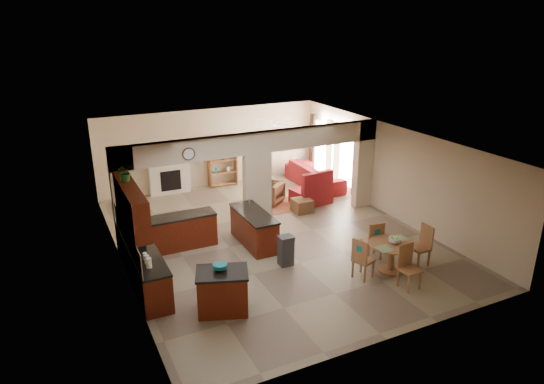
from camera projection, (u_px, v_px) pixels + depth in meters
name	position (u px, v px, depth m)	size (l,w,h in m)	color
floor	(272.00, 238.00, 13.47)	(10.00, 10.00, 0.00)	#83765A
ceiling	(272.00, 140.00, 12.51)	(10.00, 10.00, 0.00)	white
wall_back	(211.00, 148.00, 17.22)	(8.00, 8.00, 0.00)	beige
wall_front	(393.00, 275.00, 8.76)	(8.00, 8.00, 0.00)	beige
wall_left	(119.00, 216.00, 11.35)	(10.00, 10.00, 0.00)	beige
wall_right	(391.00, 171.00, 14.63)	(10.00, 10.00, 0.00)	beige
partition_left_pier	(125.00, 200.00, 12.32)	(0.60, 0.25, 2.80)	beige
partition_center_pier	(257.00, 190.00, 13.94)	(0.80, 0.25, 2.20)	beige
partition_right_pier	(364.00, 164.00, 15.35)	(0.60, 0.25, 2.80)	beige
partition_header	(257.00, 143.00, 13.46)	(8.00, 0.25, 0.60)	beige
kitchen_counter	(156.00, 250.00, 11.76)	(2.52, 3.29, 1.48)	#3C0907
upper_cabinets	(131.00, 205.00, 10.57)	(0.35, 2.40, 0.90)	#3C0907
peninsula	(254.00, 228.00, 12.97)	(0.70, 1.85, 0.91)	#3C0907
wall_clock	(189.00, 154.00, 12.53)	(0.34, 0.34, 0.03)	#4F2A1A
rug	(277.00, 206.00, 15.73)	(1.60, 1.30, 0.01)	brown
fireplace	(170.00, 176.00, 16.69)	(1.60, 0.35, 1.20)	silver
shelving_unit	(223.00, 162.00, 17.38)	(1.00, 0.32, 1.80)	brown
window_a	(347.00, 159.00, 16.63)	(0.02, 0.90, 1.90)	white
window_b	(321.00, 148.00, 18.07)	(0.02, 0.90, 1.90)	white
glazed_door	(333.00, 157.00, 17.40)	(0.02, 0.70, 2.10)	white
drape_a_left	(356.00, 163.00, 16.10)	(0.10, 0.28, 2.30)	#3B1917
drape_a_right	(337.00, 155.00, 17.12)	(0.10, 0.28, 2.30)	#3B1917
drape_b_left	(329.00, 151.00, 17.54)	(0.10, 0.28, 2.30)	#3B1917
drape_b_right	(312.00, 144.00, 18.56)	(0.10, 0.28, 2.30)	#3B1917
ceiling_fan	(274.00, 122.00, 15.75)	(1.00, 1.00, 0.10)	white
kitchen_island	(223.00, 291.00, 10.00)	(1.26, 1.07, 0.92)	#3C0907
teal_bowl	(220.00, 267.00, 9.88)	(0.29, 0.29, 0.14)	#12737F
trash_can	(286.00, 252.00, 11.91)	(0.34, 0.28, 0.71)	#2A292C
dining_table	(391.00, 253.00, 11.54)	(1.10, 1.10, 0.75)	brown
fruit_bowl	(395.00, 240.00, 11.45)	(0.29, 0.29, 0.15)	#53A523
sofa	(314.00, 175.00, 17.49)	(1.07, 2.73, 0.80)	maroon
chaise	(311.00, 196.00, 15.98)	(1.15, 0.94, 0.46)	maroon
armchair	(269.00, 192.00, 15.89)	(0.78, 0.80, 0.73)	maroon
ottoman	(302.00, 205.00, 15.23)	(0.57, 0.57, 0.41)	maroon
plant	(125.00, 172.00, 10.65)	(0.37, 0.32, 0.42)	#124514
chair_north	(374.00, 239.00, 12.10)	(0.48, 0.48, 1.02)	brown
chair_east	(423.00, 244.00, 11.87)	(0.43, 0.43, 1.02)	brown
chair_south	(408.00, 264.00, 10.89)	(0.43, 0.44, 1.02)	brown
chair_west	(362.00, 257.00, 11.20)	(0.53, 0.53, 1.02)	brown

